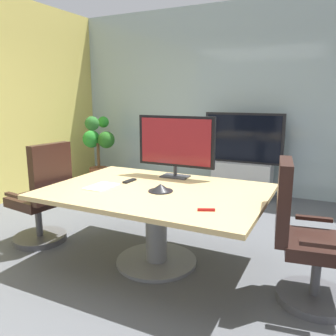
% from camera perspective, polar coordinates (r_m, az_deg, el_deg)
% --- Properties ---
extents(ground_plane, '(6.66, 6.66, 0.00)m').
position_cam_1_polar(ground_plane, '(3.44, -3.71, -14.85)').
color(ground_plane, '#515459').
extents(wall_back_glass_partition, '(5.64, 0.10, 2.99)m').
position_cam_1_polar(wall_back_glass_partition, '(5.70, 10.54, 11.19)').
color(wall_back_glass_partition, '#9EB2B7').
rests_on(wall_back_glass_partition, ground).
extents(conference_table, '(1.96, 1.37, 0.72)m').
position_cam_1_polar(conference_table, '(3.13, -2.01, -6.46)').
color(conference_table, tan).
rests_on(conference_table, ground).
extents(office_chair_left, '(0.62, 0.60, 1.09)m').
position_cam_1_polar(office_chair_left, '(3.83, -20.33, -5.40)').
color(office_chair_left, '#4C4C51').
rests_on(office_chair_left, ground).
extents(office_chair_right, '(0.62, 0.60, 1.09)m').
position_cam_1_polar(office_chair_right, '(2.81, 22.02, -11.86)').
color(office_chair_right, '#4C4C51').
rests_on(office_chair_right, ground).
extents(tv_monitor, '(0.84, 0.18, 0.64)m').
position_cam_1_polar(tv_monitor, '(3.49, 1.30, 4.23)').
color(tv_monitor, '#333338').
rests_on(tv_monitor, conference_table).
extents(wall_display_unit, '(1.20, 0.36, 1.31)m').
position_cam_1_polar(wall_display_unit, '(5.39, 12.37, -0.20)').
color(wall_display_unit, '#B7BABC').
rests_on(wall_display_unit, ground).
extents(potted_plant, '(0.63, 0.64, 1.23)m').
position_cam_1_polar(potted_plant, '(6.14, -11.67, 3.37)').
color(potted_plant, brown).
rests_on(potted_plant, ground).
extents(conference_phone, '(0.22, 0.22, 0.07)m').
position_cam_1_polar(conference_phone, '(3.01, -1.24, -3.38)').
color(conference_phone, black).
rests_on(conference_phone, conference_table).
extents(remote_control, '(0.06, 0.17, 0.02)m').
position_cam_1_polar(remote_control, '(3.37, -6.49, -2.16)').
color(remote_control, black).
rests_on(remote_control, conference_table).
extents(whiteboard_marker, '(0.13, 0.07, 0.02)m').
position_cam_1_polar(whiteboard_marker, '(2.52, 6.46, -6.99)').
color(whiteboard_marker, red).
rests_on(whiteboard_marker, conference_table).
extents(paper_notepad, '(0.22, 0.31, 0.01)m').
position_cam_1_polar(paper_notepad, '(3.22, -11.13, -3.06)').
color(paper_notepad, white).
rests_on(paper_notepad, conference_table).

